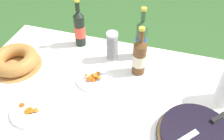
{
  "coord_description": "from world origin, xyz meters",
  "views": [
    {
      "loc": [
        0.34,
        -0.93,
        1.72
      ],
      "look_at": [
        0.03,
        0.1,
        0.74
      ],
      "focal_mm": 40.0,
      "sensor_mm": 36.0,
      "label": 1
    }
  ],
  "objects_px": {
    "cup_stack": "(112,47)",
    "cider_bottle_amber": "(139,57)",
    "bundt_cake": "(15,60)",
    "snack_plate_near": "(32,110)",
    "cider_bottle_green": "(141,39)",
    "serving_knife": "(202,128)",
    "berry_tart": "(196,135)",
    "juice_bottle_red": "(80,28)",
    "snack_plate_left": "(94,78)"
  },
  "relations": [
    {
      "from": "serving_knife",
      "to": "berry_tart",
      "type": "bearing_deg",
      "value": 0.0
    },
    {
      "from": "cider_bottle_green",
      "to": "snack_plate_near",
      "type": "distance_m",
      "value": 0.76
    },
    {
      "from": "bundt_cake",
      "to": "juice_bottle_red",
      "type": "relative_size",
      "value": 0.95
    },
    {
      "from": "bundt_cake",
      "to": "cup_stack",
      "type": "distance_m",
      "value": 0.61
    },
    {
      "from": "cup_stack",
      "to": "cider_bottle_amber",
      "type": "relative_size",
      "value": 0.64
    },
    {
      "from": "berry_tart",
      "to": "cider_bottle_green",
      "type": "distance_m",
      "value": 0.66
    },
    {
      "from": "berry_tart",
      "to": "cider_bottle_amber",
      "type": "distance_m",
      "value": 0.53
    },
    {
      "from": "cider_bottle_green",
      "to": "snack_plate_near",
      "type": "relative_size",
      "value": 1.5
    },
    {
      "from": "bundt_cake",
      "to": "cider_bottle_green",
      "type": "bearing_deg",
      "value": 23.9
    },
    {
      "from": "serving_knife",
      "to": "cider_bottle_amber",
      "type": "height_order",
      "value": "cider_bottle_amber"
    },
    {
      "from": "bundt_cake",
      "to": "serving_knife",
      "type": "bearing_deg",
      "value": -9.73
    },
    {
      "from": "bundt_cake",
      "to": "snack_plate_near",
      "type": "xyz_separation_m",
      "value": [
        0.28,
        -0.29,
        -0.04
      ]
    },
    {
      "from": "bundt_cake",
      "to": "cider_bottle_green",
      "type": "distance_m",
      "value": 0.8
    },
    {
      "from": "cider_bottle_green",
      "to": "bundt_cake",
      "type": "bearing_deg",
      "value": -156.1
    },
    {
      "from": "cider_bottle_amber",
      "to": "snack_plate_near",
      "type": "height_order",
      "value": "cider_bottle_amber"
    },
    {
      "from": "cup_stack",
      "to": "cider_bottle_amber",
      "type": "xyz_separation_m",
      "value": [
        0.19,
        -0.07,
        0.02
      ]
    },
    {
      "from": "serving_knife",
      "to": "cider_bottle_amber",
      "type": "xyz_separation_m",
      "value": [
        -0.38,
        0.36,
        0.06
      ]
    },
    {
      "from": "berry_tart",
      "to": "juice_bottle_red",
      "type": "relative_size",
      "value": 1.09
    },
    {
      "from": "cider_bottle_amber",
      "to": "snack_plate_near",
      "type": "xyz_separation_m",
      "value": [
        -0.46,
        -0.46,
        -0.11
      ]
    },
    {
      "from": "cup_stack",
      "to": "snack_plate_near",
      "type": "distance_m",
      "value": 0.61
    },
    {
      "from": "cup_stack",
      "to": "serving_knife",
      "type": "bearing_deg",
      "value": -37.39
    },
    {
      "from": "snack_plate_near",
      "to": "snack_plate_left",
      "type": "distance_m",
      "value": 0.39
    },
    {
      "from": "cup_stack",
      "to": "snack_plate_near",
      "type": "height_order",
      "value": "cup_stack"
    },
    {
      "from": "cider_bottle_amber",
      "to": "cider_bottle_green",
      "type": "bearing_deg",
      "value": 98.47
    },
    {
      "from": "juice_bottle_red",
      "to": "snack_plate_near",
      "type": "xyz_separation_m",
      "value": [
        -0.02,
        -0.63,
        -0.12
      ]
    },
    {
      "from": "juice_bottle_red",
      "to": "snack_plate_near",
      "type": "bearing_deg",
      "value": -91.76
    },
    {
      "from": "serving_knife",
      "to": "snack_plate_near",
      "type": "distance_m",
      "value": 0.85
    },
    {
      "from": "cup_stack",
      "to": "cider_bottle_green",
      "type": "bearing_deg",
      "value": 26.23
    },
    {
      "from": "juice_bottle_red",
      "to": "bundt_cake",
      "type": "bearing_deg",
      "value": -132.18
    },
    {
      "from": "snack_plate_left",
      "to": "cider_bottle_green",
      "type": "bearing_deg",
      "value": 54.43
    },
    {
      "from": "berry_tart",
      "to": "serving_knife",
      "type": "relative_size",
      "value": 1.24
    },
    {
      "from": "cup_stack",
      "to": "cider_bottle_amber",
      "type": "distance_m",
      "value": 0.2
    },
    {
      "from": "bundt_cake",
      "to": "cider_bottle_green",
      "type": "xyz_separation_m",
      "value": [
        0.72,
        0.32,
        0.09
      ]
    },
    {
      "from": "cup_stack",
      "to": "cider_bottle_green",
      "type": "height_order",
      "value": "cider_bottle_green"
    },
    {
      "from": "bundt_cake",
      "to": "berry_tart",
      "type": "bearing_deg",
      "value": -11.0
    },
    {
      "from": "cider_bottle_green",
      "to": "cider_bottle_amber",
      "type": "bearing_deg",
      "value": -81.53
    },
    {
      "from": "cider_bottle_amber",
      "to": "juice_bottle_red",
      "type": "relative_size",
      "value": 0.94
    },
    {
      "from": "cider_bottle_green",
      "to": "snack_plate_left",
      "type": "xyz_separation_m",
      "value": [
        -0.21,
        -0.3,
        -0.12
      ]
    },
    {
      "from": "serving_knife",
      "to": "bundt_cake",
      "type": "bearing_deg",
      "value": -58.11
    },
    {
      "from": "berry_tart",
      "to": "snack_plate_near",
      "type": "relative_size",
      "value": 1.57
    },
    {
      "from": "bundt_cake",
      "to": "snack_plate_left",
      "type": "height_order",
      "value": "bundt_cake"
    },
    {
      "from": "bundt_cake",
      "to": "cider_bottle_amber",
      "type": "xyz_separation_m",
      "value": [
        0.75,
        0.17,
        0.07
      ]
    },
    {
      "from": "berry_tart",
      "to": "cider_bottle_amber",
      "type": "relative_size",
      "value": 1.16
    },
    {
      "from": "juice_bottle_red",
      "to": "cup_stack",
      "type": "bearing_deg",
      "value": -20.33
    },
    {
      "from": "juice_bottle_red",
      "to": "cider_bottle_amber",
      "type": "bearing_deg",
      "value": -20.52
    },
    {
      "from": "snack_plate_left",
      "to": "berry_tart",
      "type": "bearing_deg",
      "value": -21.77
    },
    {
      "from": "cider_bottle_green",
      "to": "snack_plate_near",
      "type": "bearing_deg",
      "value": -125.63
    },
    {
      "from": "snack_plate_left",
      "to": "snack_plate_near",
      "type": "bearing_deg",
      "value": -125.69
    },
    {
      "from": "bundt_cake",
      "to": "snack_plate_near",
      "type": "height_order",
      "value": "bundt_cake"
    },
    {
      "from": "cider_bottle_amber",
      "to": "cup_stack",
      "type": "bearing_deg",
      "value": 159.22
    }
  ]
}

